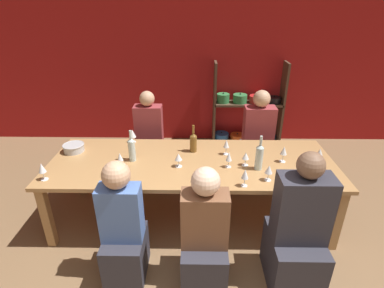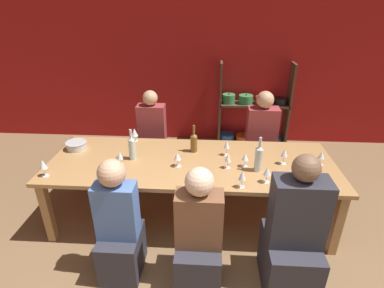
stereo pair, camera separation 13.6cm
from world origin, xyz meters
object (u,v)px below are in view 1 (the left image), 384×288
(mixing_bowl, at_px, (74,148))
(wine_glass_white_e, at_px, (284,151))
(wine_glass_white_f, at_px, (246,156))
(person_far_b, at_px, (257,148))
(wine_bottle_green, at_px, (193,142))
(wine_glass_white_a, at_px, (226,144))
(wine_glass_red_c, at_px, (42,169))
(shelf_unit, at_px, (246,116))
(wine_glass_white_c, at_px, (245,175))
(person_near_c, at_px, (124,235))
(wine_glass_white_d, at_px, (229,157))
(wine_glass_red_d, at_px, (178,157))
(wine_glass_white_b, at_px, (120,157))
(person_near_b, at_px, (204,242))
(wine_glass_empty_a, at_px, (132,134))
(wine_glass_red_b, at_px, (320,153))
(person_near_a, at_px, (296,239))
(dining_table, at_px, (192,166))
(wine_glass_red_e, at_px, (269,170))
(person_far_a, at_px, (150,148))
(wine_glass_red_a, at_px, (318,175))
(wine_bottle_amber, at_px, (259,156))
(wine_bottle_dark, at_px, (132,149))

(mixing_bowl, distance_m, wine_glass_white_e, 2.27)
(wine_glass_white_f, bearing_deg, person_far_b, 71.64)
(wine_bottle_green, distance_m, wine_glass_white_a, 0.36)
(wine_glass_white_f, bearing_deg, wine_glass_white_e, 11.64)
(wine_glass_red_c, bearing_deg, shelf_unit, 46.60)
(wine_glass_white_c, xyz_separation_m, person_near_c, (-1.05, -0.33, -0.41))
(wine_glass_white_d, distance_m, wine_glass_red_d, 0.50)
(wine_bottle_green, bearing_deg, wine_glass_white_b, -154.39)
(person_near_b, bearing_deg, wine_glass_red_d, 108.79)
(wine_glass_empty_a, xyz_separation_m, person_near_b, (0.82, -1.31, -0.41))
(wine_glass_white_e, height_order, wine_glass_white_f, wine_glass_white_e)
(wine_glass_red_b, relative_size, person_near_a, 0.12)
(shelf_unit, distance_m, person_near_c, 3.14)
(dining_table, height_order, wine_glass_white_c, wine_glass_white_c)
(wine_glass_white_b, relative_size, person_far_b, 0.12)
(wine_bottle_green, distance_m, person_near_a, 1.43)
(wine_glass_red_e, height_order, person_near_b, person_near_b)
(dining_table, bearing_deg, wine_glass_red_e, -26.60)
(wine_glass_empty_a, relative_size, person_far_a, 0.13)
(wine_glass_red_d, xyz_separation_m, person_near_a, (1.01, -0.72, -0.37))
(wine_glass_white_d, relative_size, wine_glass_red_d, 1.14)
(wine_glass_red_a, bearing_deg, shelf_unit, 95.71)
(wine_glass_white_c, bearing_deg, wine_glass_empty_a, 142.50)
(wine_glass_empty_a, height_order, wine_glass_white_d, wine_glass_white_d)
(wine_glass_white_a, height_order, wine_glass_red_e, wine_glass_white_a)
(wine_glass_empty_a, bearing_deg, person_near_b, -57.74)
(mixing_bowl, relative_size, wine_glass_white_d, 1.38)
(dining_table, xyz_separation_m, wine_glass_red_e, (0.72, -0.36, 0.18))
(wine_glass_red_e, distance_m, person_near_a, 0.63)
(wine_bottle_amber, bearing_deg, wine_glass_white_d, 173.63)
(shelf_unit, relative_size, wine_glass_white_a, 7.95)
(wine_glass_white_e, xyz_separation_m, person_far_b, (-0.09, 0.84, -0.38))
(shelf_unit, height_order, wine_glass_white_a, shelf_unit)
(mixing_bowl, relative_size, wine_glass_red_e, 1.47)
(wine_glass_white_a, relative_size, person_far_a, 0.14)
(dining_table, relative_size, wine_bottle_amber, 8.27)
(wine_bottle_dark, distance_m, wine_glass_white_b, 0.17)
(wine_glass_white_c, height_order, wine_glass_white_e, wine_glass_white_e)
(wine_glass_white_e, bearing_deg, person_far_b, 96.34)
(wine_bottle_dark, bearing_deg, wine_glass_red_a, -15.33)
(wine_bottle_green, distance_m, person_near_c, 1.24)
(wine_glass_white_b, height_order, person_near_c, person_near_c)
(mixing_bowl, xyz_separation_m, wine_bottle_amber, (1.98, -0.35, 0.09))
(wine_glass_white_b, relative_size, wine_glass_white_f, 1.05)
(shelf_unit, bearing_deg, wine_glass_white_b, -126.83)
(wine_glass_red_d, relative_size, wine_glass_red_e, 0.93)
(person_near_b, bearing_deg, wine_glass_white_f, 61.03)
(wine_glass_white_b, bearing_deg, wine_bottle_green, 25.61)
(wine_glass_red_c, xyz_separation_m, wine_glass_red_e, (2.10, 0.02, -0.01))
(dining_table, bearing_deg, wine_glass_red_c, -164.50)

